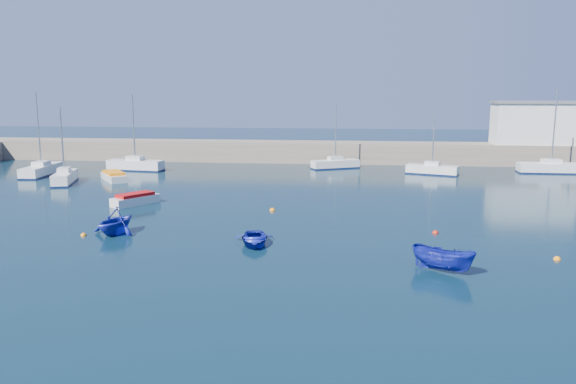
# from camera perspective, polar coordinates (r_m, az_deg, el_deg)

# --- Properties ---
(ground) EXTENTS (220.00, 220.00, 0.00)m
(ground) POSITION_cam_1_polar(r_m,az_deg,el_deg) (29.03, -8.51, -8.39)
(ground) COLOR #0B2230
(ground) RESTS_ON ground
(back_wall) EXTENTS (96.00, 4.50, 2.60)m
(back_wall) POSITION_cam_1_polar(r_m,az_deg,el_deg) (73.34, 0.59, 4.12)
(back_wall) COLOR #7B6D5D
(back_wall) RESTS_ON ground
(harbor_office) EXTENTS (10.00, 4.00, 5.00)m
(harbor_office) POSITION_cam_1_polar(r_m,az_deg,el_deg) (76.17, 23.82, 6.35)
(harbor_office) COLOR silver
(harbor_office) RESTS_ON back_wall
(sailboat_3) EXTENTS (3.11, 5.85, 7.61)m
(sailboat_3) POSITION_cam_1_polar(r_m,az_deg,el_deg) (60.59, -21.73, 1.42)
(sailboat_3) COLOR silver
(sailboat_3) RESTS_ON ground
(sailboat_4) EXTENTS (2.39, 6.98, 8.99)m
(sailboat_4) POSITION_cam_1_polar(r_m,az_deg,el_deg) (67.35, -23.74, 2.09)
(sailboat_4) COLOR silver
(sailboat_4) RESTS_ON ground
(sailboat_5) EXTENTS (6.75, 2.67, 8.74)m
(sailboat_5) POSITION_cam_1_polar(r_m,az_deg,el_deg) (67.75, -15.24, 2.70)
(sailboat_5) COLOR silver
(sailboat_5) RESTS_ON ground
(sailboat_6) EXTENTS (5.85, 3.95, 7.59)m
(sailboat_6) POSITION_cam_1_polar(r_m,az_deg,el_deg) (67.22, 4.83, 2.88)
(sailboat_6) COLOR silver
(sailboat_6) RESTS_ON ground
(sailboat_7) EXTENTS (5.77, 3.36, 7.43)m
(sailboat_7) POSITION_cam_1_polar(r_m,az_deg,el_deg) (64.24, 14.42, 2.25)
(sailboat_7) COLOR silver
(sailboat_7) RESTS_ON ground
(sailboat_8) EXTENTS (7.10, 2.00, 9.28)m
(sailboat_8) POSITION_cam_1_polar(r_m,az_deg,el_deg) (69.88, 25.15, 2.27)
(sailboat_8) COLOR silver
(sailboat_8) RESTS_ON ground
(motorboat_1) EXTENTS (3.41, 4.00, 0.97)m
(motorboat_1) POSITION_cam_1_polar(r_m,az_deg,el_deg) (47.48, -15.25, -0.71)
(motorboat_1) COLOR silver
(motorboat_1) RESTS_ON ground
(motorboat_2) EXTENTS (4.08, 4.66, 0.95)m
(motorboat_2) POSITION_cam_1_polar(r_m,az_deg,el_deg) (60.81, -17.27, 1.55)
(motorboat_2) COLOR silver
(motorboat_2) RESTS_ON ground
(dinghy_center) EXTENTS (2.94, 3.72, 0.70)m
(dinghy_center) POSITION_cam_1_polar(r_m,az_deg,el_deg) (34.20, -3.47, -4.78)
(dinghy_center) COLOR #161F99
(dinghy_center) RESTS_ON ground
(dinghy_left) EXTENTS (3.70, 4.02, 1.77)m
(dinghy_left) POSITION_cam_1_polar(r_m,az_deg,el_deg) (38.14, -17.15, -2.81)
(dinghy_left) COLOR #161F99
(dinghy_left) RESTS_ON ground
(dinghy_right) EXTENTS (3.60, 2.90, 1.33)m
(dinghy_right) POSITION_cam_1_polar(r_m,az_deg,el_deg) (30.17, 15.46, -6.61)
(dinghy_right) COLOR #161F99
(dinghy_right) RESTS_ON ground
(buoy_0) EXTENTS (0.38, 0.38, 0.38)m
(buoy_0) POSITION_cam_1_polar(r_m,az_deg,el_deg) (38.58, -20.06, -4.19)
(buoy_0) COLOR orange
(buoy_0) RESTS_ON ground
(buoy_1) EXTENTS (0.42, 0.42, 0.42)m
(buoy_1) POSITION_cam_1_polar(r_m,az_deg,el_deg) (38.09, 14.74, -4.08)
(buoy_1) COLOR #B7200D
(buoy_1) RESTS_ON ground
(buoy_2) EXTENTS (0.40, 0.40, 0.40)m
(buoy_2) POSITION_cam_1_polar(r_m,az_deg,el_deg) (34.64, 25.65, -6.21)
(buoy_2) COLOR orange
(buoy_2) RESTS_ON ground
(buoy_3) EXTENTS (0.45, 0.45, 0.45)m
(buoy_3) POSITION_cam_1_polar(r_m,az_deg,el_deg) (43.62, -1.60, -1.91)
(buoy_3) COLOR orange
(buoy_3) RESTS_ON ground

